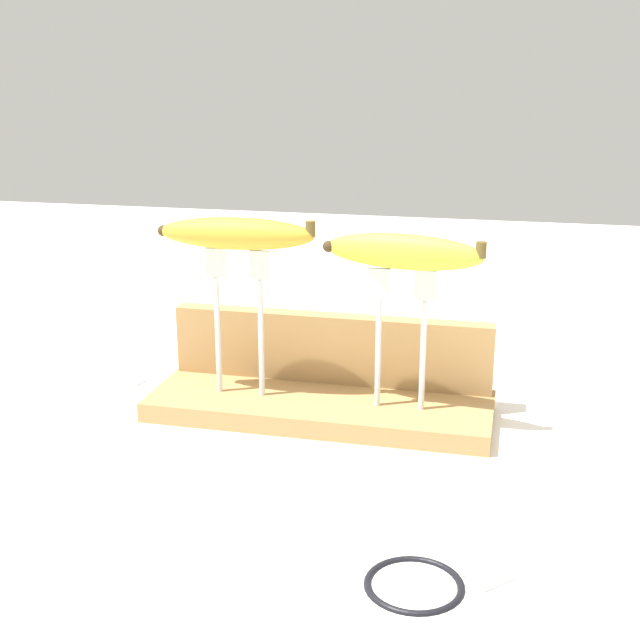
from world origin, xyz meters
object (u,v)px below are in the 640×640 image
at_px(fork_stand_left, 239,309).
at_px(banana_chunk_far, 411,331).
at_px(banana_raised_left, 236,233).
at_px(wire_coil, 414,582).
at_px(fork_fallen_near, 105,376).
at_px(fork_fallen_far, 528,558).
at_px(fork_stand_right, 401,326).
at_px(banana_chunk_near, 272,341).
at_px(banana_raised_right, 403,252).

height_order(fork_stand_left, banana_chunk_far, fork_stand_left).
xyz_separation_m(fork_stand_left, banana_raised_left, (-0.00, -0.00, 0.09)).
bearing_deg(wire_coil, fork_stand_left, 128.66).
xyz_separation_m(fork_stand_left, fork_fallen_near, (-0.22, 0.07, -0.13)).
distance_m(fork_fallen_far, banana_chunk_far, 0.63).
xyz_separation_m(fork_stand_left, wire_coil, (0.26, -0.33, -0.13)).
bearing_deg(fork_fallen_far, fork_fallen_near, 149.76).
distance_m(fork_stand_right, wire_coil, 0.36).
bearing_deg(fork_fallen_near, fork_stand_right, -9.25).
bearing_deg(banana_raised_left, fork_fallen_near, 162.84).
bearing_deg(banana_raised_left, fork_stand_left, 2.36).
height_order(fork_stand_right, banana_raised_left, banana_raised_left).
xyz_separation_m(fork_fallen_far, banana_chunk_near, (-0.38, 0.50, 0.01)).
bearing_deg(wire_coil, fork_fallen_far, 32.38).
bearing_deg(fork_fallen_near, wire_coil, -39.22).
xyz_separation_m(banana_raised_right, fork_fallen_far, (0.15, -0.27, -0.21)).
height_order(fork_stand_right, banana_chunk_near, fork_stand_right).
height_order(banana_raised_left, banana_raised_right, banana_raised_left).
bearing_deg(fork_fallen_near, banana_chunk_far, 33.34).
distance_m(fork_fallen_near, banana_chunk_far, 0.47).
distance_m(fork_stand_right, banana_chunk_far, 0.35).
xyz_separation_m(fork_stand_right, banana_chunk_near, (-0.23, 0.23, -0.11)).
bearing_deg(fork_stand_right, fork_fallen_far, -60.08).
relative_size(fork_fallen_near, fork_fallen_far, 1.18).
distance_m(banana_raised_left, fork_fallen_far, 0.50).
xyz_separation_m(fork_stand_right, fork_fallen_far, (0.15, -0.27, -0.12)).
xyz_separation_m(fork_stand_left, banana_chunk_far, (0.17, 0.33, -0.12)).
relative_size(fork_stand_right, banana_chunk_far, 2.79).
xyz_separation_m(banana_chunk_far, wire_coil, (0.09, -0.66, -0.01)).
relative_size(fork_stand_right, wire_coil, 1.99).
relative_size(banana_raised_left, wire_coil, 2.30).
bearing_deg(banana_chunk_near, fork_stand_left, -83.25).
xyz_separation_m(fork_stand_left, fork_stand_right, (0.20, 0.00, -0.01)).
bearing_deg(fork_stand_left, banana_raised_right, 0.00).
relative_size(fork_stand_right, banana_raised_left, 0.87).
bearing_deg(banana_chunk_far, fork_stand_right, -85.09).
xyz_separation_m(banana_raised_right, banana_chunk_far, (-0.03, 0.33, -0.20)).
height_order(fork_stand_left, fork_fallen_far, fork_stand_left).
distance_m(fork_stand_right, banana_chunk_near, 0.34).
distance_m(fork_stand_left, banana_raised_right, 0.22).
height_order(banana_raised_right, banana_chunk_near, banana_raised_right).
bearing_deg(banana_chunk_far, banana_raised_left, -117.57).
relative_size(fork_fallen_far, banana_chunk_near, 2.34).
height_order(banana_raised_right, wire_coil, banana_raised_right).
relative_size(banana_raised_right, wire_coil, 2.26).
relative_size(banana_raised_left, banana_chunk_near, 3.21).
height_order(fork_fallen_near, banana_chunk_far, banana_chunk_far).
distance_m(fork_stand_left, banana_raised_left, 0.09).
relative_size(fork_stand_right, fork_fallen_near, 1.00).
height_order(banana_raised_right, fork_fallen_far, banana_raised_right).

